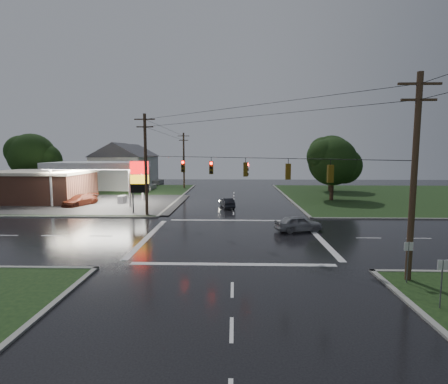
{
  "coord_description": "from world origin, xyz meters",
  "views": [
    {
      "loc": [
        0.09,
        -28.03,
        6.97
      ],
      "look_at": [
        -0.93,
        6.22,
        3.0
      ],
      "focal_mm": 28.0,
      "sensor_mm": 36.0,
      "label": 1
    }
  ],
  "objects_px": {
    "utility_pole_se": "(414,176)",
    "car_crossing": "(298,223)",
    "tree_ne_near": "(334,162)",
    "car_pump": "(80,200)",
    "pylon_sign": "(140,178)",
    "utility_pole_nw": "(146,163)",
    "house_far": "(134,163)",
    "gas_station": "(50,184)",
    "house_near": "(121,166)",
    "tree_nw_behind": "(33,156)",
    "utility_pole_n": "(184,160)",
    "tree_ne_far": "(332,156)",
    "car_north": "(227,203)"
  },
  "relations": [
    {
      "from": "utility_pole_nw",
      "to": "car_pump",
      "type": "bearing_deg",
      "value": 147.52
    },
    {
      "from": "pylon_sign",
      "to": "house_far",
      "type": "distance_m",
      "value": 39.21
    },
    {
      "from": "pylon_sign",
      "to": "utility_pole_nw",
      "type": "bearing_deg",
      "value": -45.0
    },
    {
      "from": "gas_station",
      "to": "utility_pole_nw",
      "type": "bearing_deg",
      "value": -32.23
    },
    {
      "from": "house_near",
      "to": "tree_nw_behind",
      "type": "distance_m",
      "value": 14.33
    },
    {
      "from": "utility_pole_nw",
      "to": "house_near",
      "type": "distance_m",
      "value": 28.9
    },
    {
      "from": "house_far",
      "to": "tree_ne_near",
      "type": "distance_m",
      "value": 44.5
    },
    {
      "from": "tree_nw_behind",
      "to": "tree_ne_near",
      "type": "bearing_deg",
      "value": -9.47
    },
    {
      "from": "car_pump",
      "to": "tree_ne_far",
      "type": "bearing_deg",
      "value": 46.75
    },
    {
      "from": "utility_pole_nw",
      "to": "tree_ne_near",
      "type": "bearing_deg",
      "value": 27.86
    },
    {
      "from": "utility_pole_se",
      "to": "tree_nw_behind",
      "type": "distance_m",
      "value": 58.64
    },
    {
      "from": "utility_pole_se",
      "to": "utility_pole_nw",
      "type": "bearing_deg",
      "value": 135.0
    },
    {
      "from": "gas_station",
      "to": "tree_nw_behind",
      "type": "xyz_separation_m",
      "value": [
        -8.17,
        10.29,
        3.63
      ]
    },
    {
      "from": "utility_pole_nw",
      "to": "car_pump",
      "type": "xyz_separation_m",
      "value": [
        -10.38,
        6.61,
        -4.99
      ]
    },
    {
      "from": "car_north",
      "to": "tree_nw_behind",
      "type": "bearing_deg",
      "value": -37.07
    },
    {
      "from": "house_far",
      "to": "car_crossing",
      "type": "relative_size",
      "value": 2.68
    },
    {
      "from": "utility_pole_nw",
      "to": "car_pump",
      "type": "relative_size",
      "value": 2.17
    },
    {
      "from": "tree_nw_behind",
      "to": "car_pump",
      "type": "distance_m",
      "value": 20.43
    },
    {
      "from": "car_north",
      "to": "car_crossing",
      "type": "bearing_deg",
      "value": 104.47
    },
    {
      "from": "pylon_sign",
      "to": "car_crossing",
      "type": "bearing_deg",
      "value": -27.0
    },
    {
      "from": "utility_pole_n",
      "to": "car_pump",
      "type": "distance_m",
      "value": 24.69
    },
    {
      "from": "gas_station",
      "to": "tree_nw_behind",
      "type": "distance_m",
      "value": 13.63
    },
    {
      "from": "utility_pole_se",
      "to": "tree_ne_near",
      "type": "bearing_deg",
      "value": 81.62
    },
    {
      "from": "utility_pole_se",
      "to": "house_near",
      "type": "distance_m",
      "value": 54.77
    },
    {
      "from": "house_near",
      "to": "tree_nw_behind",
      "type": "xyz_separation_m",
      "value": [
        -12.89,
        -6.01,
        1.77
      ]
    },
    {
      "from": "house_far",
      "to": "utility_pole_n",
      "type": "bearing_deg",
      "value": -38.77
    },
    {
      "from": "car_pump",
      "to": "tree_nw_behind",
      "type": "bearing_deg",
      "value": 156.13
    },
    {
      "from": "gas_station",
      "to": "tree_nw_behind",
      "type": "height_order",
      "value": "tree_nw_behind"
    },
    {
      "from": "tree_ne_far",
      "to": "car_north",
      "type": "height_order",
      "value": "tree_ne_far"
    },
    {
      "from": "utility_pole_n",
      "to": "house_near",
      "type": "relative_size",
      "value": 0.95
    },
    {
      "from": "tree_ne_far",
      "to": "car_pump",
      "type": "bearing_deg",
      "value": -154.22
    },
    {
      "from": "utility_pole_n",
      "to": "car_crossing",
      "type": "relative_size",
      "value": 2.54
    },
    {
      "from": "house_far",
      "to": "car_north",
      "type": "relative_size",
      "value": 2.95
    },
    {
      "from": "gas_station",
      "to": "pylon_sign",
      "type": "bearing_deg",
      "value": -31.22
    },
    {
      "from": "tree_ne_near",
      "to": "car_pump",
      "type": "xyz_separation_m",
      "value": [
        -34.02,
        -5.88,
        -4.83
      ]
    },
    {
      "from": "pylon_sign",
      "to": "tree_nw_behind",
      "type": "height_order",
      "value": "tree_nw_behind"
    },
    {
      "from": "house_near",
      "to": "tree_ne_near",
      "type": "bearing_deg",
      "value": -21.76
    },
    {
      "from": "house_near",
      "to": "tree_ne_near",
      "type": "distance_m",
      "value": 37.8
    },
    {
      "from": "tree_ne_far",
      "to": "car_pump",
      "type": "distance_m",
      "value": 41.48
    },
    {
      "from": "house_far",
      "to": "tree_nw_behind",
      "type": "bearing_deg",
      "value": -123.44
    },
    {
      "from": "car_north",
      "to": "tree_ne_near",
      "type": "bearing_deg",
      "value": -167.47
    },
    {
      "from": "house_far",
      "to": "pylon_sign",
      "type": "bearing_deg",
      "value": -73.02
    },
    {
      "from": "utility_pole_n",
      "to": "utility_pole_nw",
      "type": "bearing_deg",
      "value": -90.0
    },
    {
      "from": "house_far",
      "to": "car_crossing",
      "type": "height_order",
      "value": "house_far"
    },
    {
      "from": "utility_pole_se",
      "to": "car_crossing",
      "type": "xyz_separation_m",
      "value": [
        -3.78,
        11.74,
        -5.02
      ]
    },
    {
      "from": "house_near",
      "to": "utility_pole_n",
      "type": "bearing_deg",
      "value": 9.91
    },
    {
      "from": "gas_station",
      "to": "utility_pole_se",
      "type": "relative_size",
      "value": 2.38
    },
    {
      "from": "tree_ne_far",
      "to": "car_north",
      "type": "bearing_deg",
      "value": -133.35
    },
    {
      "from": "tree_ne_near",
      "to": "tree_nw_behind",
      "type": "bearing_deg",
      "value": 170.53
    },
    {
      "from": "utility_pole_se",
      "to": "pylon_sign",
      "type": "bearing_deg",
      "value": 135.0
    }
  ]
}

